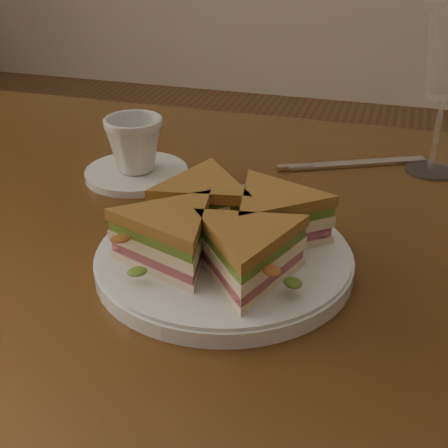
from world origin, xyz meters
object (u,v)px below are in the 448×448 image
Objects in this scene: spoon at (205,183)px; saucer at (137,173)px; plate at (224,260)px; coffee_cup at (135,144)px; knife at (347,165)px; table at (230,297)px; sandwich_wedges at (224,228)px.

spoon is 1.33× the size of saucer.
coffee_cup reaches higher than plate.
plate is 1.90× the size of saucer.
saucer reaches higher than knife.
saucer is at bearing 170.83° from spoon.
knife is (0.17, 0.12, -0.00)m from spoon.
coffee_cup is (-0.18, 0.18, 0.04)m from plate.
plate is 0.26m from saucer.
table is at bearing -29.71° from coffee_cup.
plate is 3.37× the size of coffee_cup.
sandwich_wedges is 1.89× the size of saucer.
spoon is 0.10m from saucer.
coffee_cup is (-0.18, 0.18, 0.00)m from sandwich_wedges.
coffee_cup is (-0.16, 0.10, 0.14)m from table.
coffee_cup is at bearing 133.94° from sandwich_wedges.
spoon is at bearing 113.79° from plate.
table is 0.21m from saucer.
table is 0.14m from plate.
spoon is at bearing -0.45° from coffee_cup.
coffee_cup is at bearing 148.57° from table.
plate is 0.32m from knife.
saucer is (-0.16, 0.10, 0.10)m from table.
coffee_cup is at bearing 170.83° from spoon.
spoon is (-0.08, 0.18, -0.04)m from sandwich_wedges.
coffee_cup reaches higher than saucer.
sandwich_wedges is at bearing 90.00° from plate.
plate reaches higher than table.
knife is (0.09, 0.30, -0.04)m from sandwich_wedges.
spoon reaches higher than table.
table is at bearing 101.67° from plate.
knife is at bearing 28.87° from spoon.
saucer is (-0.10, 0.00, 0.00)m from spoon.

